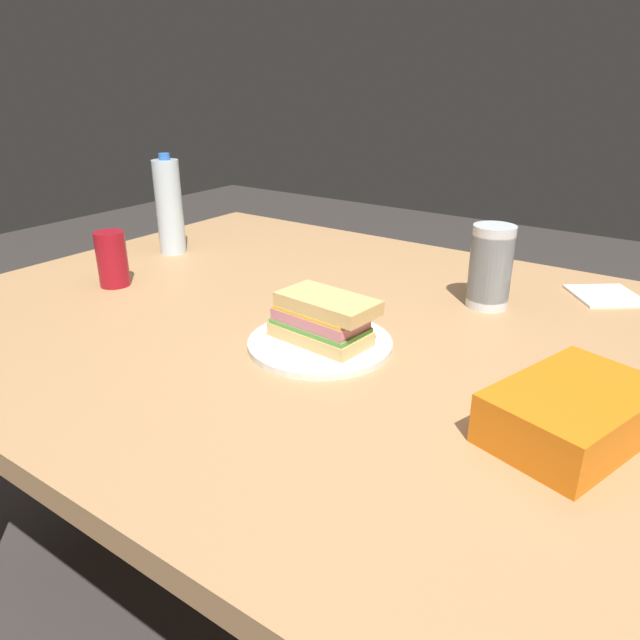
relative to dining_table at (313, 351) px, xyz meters
name	(u,v)px	position (x,y,z in m)	size (l,w,h in m)	color
ground_plane	(314,591)	(0.00, 0.00, -0.65)	(8.00, 8.00, 0.00)	#383330
dining_table	(313,351)	(0.00, 0.00, 0.00)	(1.51, 1.19, 0.73)	tan
paper_plate	(320,343)	(0.09, -0.11, 0.08)	(0.25, 0.25, 0.01)	white
sandwich	(322,319)	(0.10, -0.11, 0.13)	(0.19, 0.11, 0.08)	#DBB26B
soda_can_red	(112,259)	(-0.46, -0.11, 0.14)	(0.07, 0.07, 0.12)	maroon
chip_bag	(573,413)	(0.52, -0.14, 0.11)	(0.23, 0.15, 0.07)	orange
water_bottle_tall	(169,207)	(-0.56, 0.14, 0.20)	(0.07, 0.07, 0.25)	silver
plastic_cup_stack	(491,267)	(0.26, 0.25, 0.16)	(0.08, 0.08, 0.17)	silver
paper_napkin	(606,296)	(0.45, 0.44, 0.08)	(0.13, 0.13, 0.01)	white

